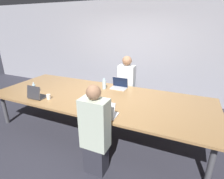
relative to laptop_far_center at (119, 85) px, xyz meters
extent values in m
plane|color=#2D2D38|center=(-0.20, -0.62, -0.82)|extent=(24.00, 24.00, 0.00)
cube|color=#9999A3|center=(-0.20, 1.57, 0.58)|extent=(12.00, 0.06, 2.80)
cube|color=#9E7547|center=(-0.20, -0.62, -0.09)|extent=(4.46, 1.69, 0.04)
cylinder|color=#4C4C51|center=(-2.25, -1.28, -0.47)|extent=(0.08, 0.08, 0.71)
cylinder|color=#4C4C51|center=(1.85, -1.28, -0.47)|extent=(0.08, 0.08, 0.71)
cylinder|color=#4C4C51|center=(-2.25, 0.05, -0.47)|extent=(0.08, 0.08, 0.71)
cylinder|color=#4C4C51|center=(1.85, 0.05, -0.47)|extent=(0.08, 0.08, 0.71)
cube|color=#B7B7BC|center=(0.00, -0.05, -0.06)|extent=(0.36, 0.22, 0.02)
cube|color=#B7B7BC|center=(0.00, 0.05, 0.06)|extent=(0.36, 0.05, 0.23)
cube|color=#0F1933|center=(0.00, 0.04, 0.06)|extent=(0.36, 0.05, 0.22)
cube|color=#2D2D38|center=(0.03, 0.40, -0.60)|extent=(0.32, 0.24, 0.45)
cube|color=silver|center=(0.03, 0.40, 0.00)|extent=(0.40, 0.24, 0.75)
sphere|color=#9E7051|center=(0.03, 0.40, 0.49)|extent=(0.23, 0.23, 0.23)
cylinder|color=#ADD1E0|center=(-0.30, -0.18, 0.03)|extent=(0.08, 0.08, 0.21)
cylinder|color=#ADD1E0|center=(-0.30, -0.18, 0.16)|extent=(0.04, 0.04, 0.05)
cube|color=#333338|center=(-1.29, -1.16, -0.06)|extent=(0.31, 0.25, 0.02)
cube|color=#333338|center=(-1.29, -1.27, 0.07)|extent=(0.32, 0.07, 0.25)
cube|color=silver|center=(-1.29, -1.26, 0.07)|extent=(0.31, 0.06, 0.24)
cylinder|color=white|center=(-1.05, -1.14, -0.02)|extent=(0.08, 0.08, 0.10)
cylinder|color=#ADD1E0|center=(-1.54, -1.02, 0.03)|extent=(0.06, 0.06, 0.20)
cylinder|color=#ADD1E0|center=(-1.54, -1.02, 0.15)|extent=(0.03, 0.03, 0.04)
cube|color=silver|center=(0.28, -1.27, -0.06)|extent=(0.33, 0.25, 0.02)
cube|color=silver|center=(0.28, -1.36, 0.07)|extent=(0.34, 0.10, 0.25)
cube|color=black|center=(0.28, -1.35, 0.07)|extent=(0.33, 0.10, 0.24)
cube|color=#2D2D38|center=(0.29, -1.68, -0.60)|extent=(0.32, 0.24, 0.45)
cube|color=beige|center=(0.29, -1.68, 0.00)|extent=(0.40, 0.24, 0.75)
sphere|color=#9E7051|center=(0.29, -1.68, 0.48)|extent=(0.20, 0.20, 0.20)
cylinder|color=brown|center=(0.02, -1.26, -0.02)|extent=(0.09, 0.09, 0.10)
cube|color=black|center=(-0.40, -0.81, -0.05)|extent=(0.12, 0.15, 0.05)
camera|label=1|loc=(1.36, -3.53, 1.32)|focal=28.00mm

